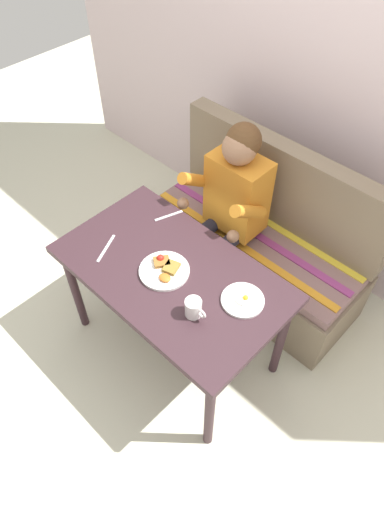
{
  "coord_description": "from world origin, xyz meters",
  "views": [
    {
      "loc": [
        1.09,
        -0.98,
        2.51
      ],
      "look_at": [
        0.0,
        0.15,
        0.72
      ],
      "focal_mm": 31.91,
      "sensor_mm": 36.0,
      "label": 1
    }
  ],
  "objects_px": {
    "knife": "(106,248)",
    "couch": "(257,244)",
    "table": "(172,281)",
    "plate_breakfast": "(165,270)",
    "fork": "(169,216)",
    "plate_eggs": "(243,300)",
    "person": "(229,201)",
    "coffee_mug": "(194,308)"
  },
  "relations": [
    {
      "from": "plate_breakfast",
      "to": "plate_eggs",
      "type": "relative_size",
      "value": 1.23
    },
    {
      "from": "couch",
      "to": "plate_eggs",
      "type": "xyz_separation_m",
      "value": [
        0.38,
        -0.66,
        0.41
      ]
    },
    {
      "from": "table",
      "to": "couch",
      "type": "bearing_deg",
      "value": 90.0
    },
    {
      "from": "couch",
      "to": "fork",
      "type": "xyz_separation_m",
      "value": [
        -0.3,
        -0.5,
        0.4
      ]
    },
    {
      "from": "couch",
      "to": "person",
      "type": "distance_m",
      "value": 0.46
    },
    {
      "from": "table",
      "to": "plate_breakfast",
      "type": "xyz_separation_m",
      "value": [
        -0.02,
        -0.03,
        0.1
      ]
    },
    {
      "from": "couch",
      "to": "plate_breakfast",
      "type": "relative_size",
      "value": 5.61
    },
    {
      "from": "plate_eggs",
      "to": "coffee_mug",
      "type": "xyz_separation_m",
      "value": [
        -0.12,
        -0.22,
        0.04
      ]
    },
    {
      "from": "person",
      "to": "fork",
      "type": "relative_size",
      "value": 7.13
    },
    {
      "from": "plate_breakfast",
      "to": "fork",
      "type": "height_order",
      "value": "plate_breakfast"
    },
    {
      "from": "person",
      "to": "coffee_mug",
      "type": "distance_m",
      "value": 0.8
    },
    {
      "from": "table",
      "to": "fork",
      "type": "distance_m",
      "value": 0.41
    },
    {
      "from": "couch",
      "to": "plate_eggs",
      "type": "relative_size",
      "value": 6.89
    },
    {
      "from": "knife",
      "to": "couch",
      "type": "bearing_deg",
      "value": 43.01
    },
    {
      "from": "coffee_mug",
      "to": "fork",
      "type": "distance_m",
      "value": 0.68
    },
    {
      "from": "fork",
      "to": "coffee_mug",
      "type": "bearing_deg",
      "value": -14.79
    },
    {
      "from": "person",
      "to": "knife",
      "type": "xyz_separation_m",
      "value": [
        -0.24,
        -0.72,
        -0.01
      ]
    },
    {
      "from": "couch",
      "to": "fork",
      "type": "distance_m",
      "value": 0.7
    },
    {
      "from": "person",
      "to": "coffee_mug",
      "type": "bearing_deg",
      "value": -61.23
    },
    {
      "from": "table",
      "to": "plate_breakfast",
      "type": "distance_m",
      "value": 0.1
    },
    {
      "from": "fork",
      "to": "knife",
      "type": "bearing_deg",
      "value": -79.19
    },
    {
      "from": "plate_breakfast",
      "to": "knife",
      "type": "height_order",
      "value": "plate_breakfast"
    },
    {
      "from": "couch",
      "to": "plate_eggs",
      "type": "distance_m",
      "value": 0.86
    },
    {
      "from": "person",
      "to": "plate_eggs",
      "type": "bearing_deg",
      "value": -43.97
    },
    {
      "from": "table",
      "to": "plate_breakfast",
      "type": "relative_size",
      "value": 4.67
    },
    {
      "from": "couch",
      "to": "fork",
      "type": "bearing_deg",
      "value": -120.9
    },
    {
      "from": "plate_breakfast",
      "to": "fork",
      "type": "relative_size",
      "value": 1.51
    },
    {
      "from": "fork",
      "to": "knife",
      "type": "xyz_separation_m",
      "value": [
        -0.06,
        -0.4,
        0.0
      ]
    },
    {
      "from": "table",
      "to": "person",
      "type": "relative_size",
      "value": 0.99
    },
    {
      "from": "person",
      "to": "coffee_mug",
      "type": "relative_size",
      "value": 10.27
    },
    {
      "from": "coffee_mug",
      "to": "knife",
      "type": "xyz_separation_m",
      "value": [
        -0.62,
        -0.02,
        -0.05
      ]
    },
    {
      "from": "plate_eggs",
      "to": "knife",
      "type": "distance_m",
      "value": 0.78
    },
    {
      "from": "couch",
      "to": "knife",
      "type": "bearing_deg",
      "value": -111.74
    },
    {
      "from": "person",
      "to": "fork",
      "type": "bearing_deg",
      "value": -118.44
    },
    {
      "from": "coffee_mug",
      "to": "knife",
      "type": "distance_m",
      "value": 0.62
    },
    {
      "from": "table",
      "to": "knife",
      "type": "bearing_deg",
      "value": -159.59
    },
    {
      "from": "plate_eggs",
      "to": "knife",
      "type": "relative_size",
      "value": 1.05
    },
    {
      "from": "person",
      "to": "couch",
      "type": "bearing_deg",
      "value": 54.9
    },
    {
      "from": "plate_breakfast",
      "to": "fork",
      "type": "xyz_separation_m",
      "value": [
        -0.27,
        0.3,
        -0.01
      ]
    },
    {
      "from": "table",
      "to": "coffee_mug",
      "type": "distance_m",
      "value": 0.31
    },
    {
      "from": "person",
      "to": "coffee_mug",
      "type": "height_order",
      "value": "person"
    },
    {
      "from": "plate_eggs",
      "to": "fork",
      "type": "height_order",
      "value": "plate_eggs"
    }
  ]
}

